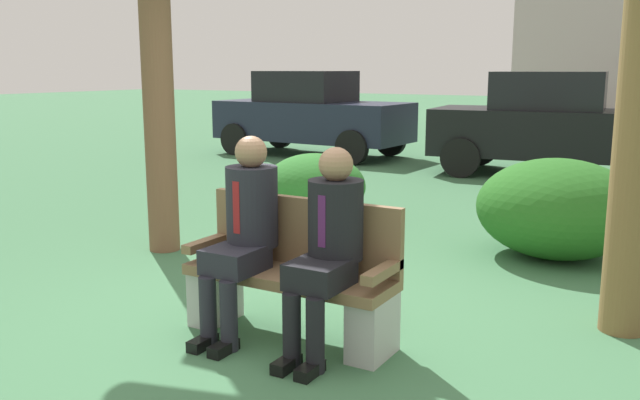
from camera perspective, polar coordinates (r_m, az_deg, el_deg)
name	(u,v)px	position (r m, az deg, el deg)	size (l,w,h in m)	color
ground_plane	(276,324)	(4.81, -3.64, -10.23)	(80.00, 80.00, 0.00)	#3F724B
park_bench	(293,277)	(4.48, -2.27, -6.41)	(1.41, 0.44, 0.90)	brown
seated_man_left	(244,226)	(4.46, -6.31, -2.15)	(0.34, 0.72, 1.30)	#23232D
seated_man_right	(328,241)	(4.13, 0.68, -3.42)	(0.34, 0.72, 1.27)	black
shrub_near_bench	(315,186)	(8.02, -0.44, 1.19)	(1.21, 1.11, 0.76)	#2E772C
shrub_mid_lawn	(557,208)	(6.67, 19.13, -0.67)	(1.48, 1.35, 0.92)	#276620
parked_car_near	(311,114)	(13.81, -0.77, 7.18)	(3.96, 1.83, 1.68)	#1E2338
parked_car_far	(554,125)	(11.75, 18.91, 5.95)	(4.05, 2.06, 1.68)	black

